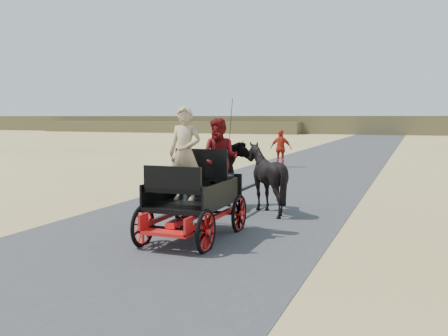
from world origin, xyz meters
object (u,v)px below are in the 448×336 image
(horse_right, at_px, (266,178))
(pedestrian, at_px, (281,148))
(horse_left, at_px, (224,176))
(carriage, at_px, (194,220))

(horse_right, relative_size, pedestrian, 0.98)
(horse_right, bearing_deg, horse_left, 0.00)
(carriage, height_order, horse_right, horse_right)
(horse_right, height_order, pedestrian, pedestrian)
(horse_left, xyz_separation_m, horse_right, (1.10, 0.00, 0.00))
(carriage, distance_m, horse_left, 3.09)
(horse_left, height_order, pedestrian, pedestrian)
(horse_left, bearing_deg, pedestrian, -82.78)
(pedestrian, bearing_deg, horse_left, 99.61)
(pedestrian, bearing_deg, carriage, 100.30)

